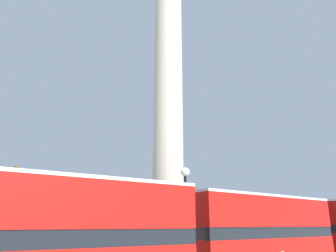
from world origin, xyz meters
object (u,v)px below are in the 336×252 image
bus_b (262,232)px  street_lamp (186,207)px  equestrian_statue (5,247)px  monument_column (168,146)px  bus_a (32,237)px

bus_b → street_lamp: bearing=150.6°
bus_b → equestrian_statue: bearing=143.7°
equestrian_statue → street_lamp: bearing=-49.9°
monument_column → bus_b: 8.45m
monument_column → bus_b: size_ratio=2.36×
monument_column → bus_a: 13.46m
bus_b → street_lamp: (-3.62, 2.11, 1.29)m
monument_column → street_lamp: size_ratio=4.22×
bus_a → street_lamp: (8.57, 2.36, 1.28)m
equestrian_statue → street_lamp: size_ratio=1.04×
street_lamp → equestrian_statue: bearing=139.9°
bus_b → bus_a: bearing=-178.0°
street_lamp → monument_column: bearing=64.0°
bus_b → street_lamp: size_ratio=1.79×
bus_a → equestrian_statue: size_ratio=1.89×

